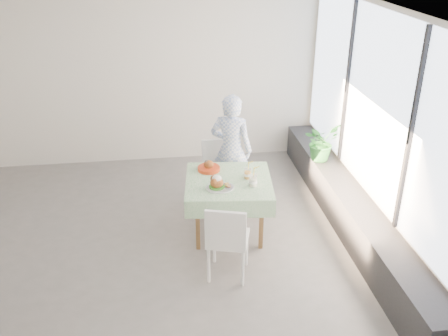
{
  "coord_description": "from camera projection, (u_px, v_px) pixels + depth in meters",
  "views": [
    {
      "loc": [
        0.44,
        -5.29,
        3.55
      ],
      "look_at": [
        1.19,
        0.15,
        0.89
      ],
      "focal_mm": 40.0,
      "sensor_mm": 36.0,
      "label": 1
    }
  ],
  "objects": [
    {
      "name": "ceiling",
      "position": [
        108.0,
        10.0,
        4.98
      ],
      "size": [
        6.0,
        6.0,
        0.0
      ],
      "primitive_type": "plane",
      "rotation": [
        3.14,
        0.0,
        0.0
      ],
      "color": "white",
      "rests_on": "ground"
    },
    {
      "name": "potted_plant",
      "position": [
        321.0,
        142.0,
        7.13
      ],
      "size": [
        0.65,
        0.63,
        0.56
      ],
      "primitive_type": "imported",
      "rotation": [
        0.0,
        0.0,
        0.53
      ],
      "color": "#257135",
      "rests_on": "window_ledge"
    },
    {
      "name": "chair_near",
      "position": [
        228.0,
        253.0,
        5.53
      ],
      "size": [
        0.54,
        0.54,
        0.93
      ],
      "color": "white",
      "rests_on": "ground"
    },
    {
      "name": "chair_far",
      "position": [
        219.0,
        183.0,
        7.06
      ],
      "size": [
        0.44,
        0.44,
        0.88
      ],
      "color": "white",
      "rests_on": "ground"
    },
    {
      "name": "floor",
      "position": [
        131.0,
        243.0,
        6.2
      ],
      "size": [
        6.0,
        6.0,
        0.0
      ],
      "primitive_type": "plane",
      "color": "#5E5B59",
      "rests_on": "ground"
    },
    {
      "name": "cafe_table",
      "position": [
        228.0,
        200.0,
        6.25
      ],
      "size": [
        1.15,
        1.15,
        0.74
      ],
      "color": "brown",
      "rests_on": "ground"
    },
    {
      "name": "main_dish",
      "position": [
        218.0,
        184.0,
        5.9
      ],
      "size": [
        0.34,
        0.34,
        0.17
      ],
      "color": "white",
      "rests_on": "cafe_table"
    },
    {
      "name": "wall_right",
      "position": [
        376.0,
        126.0,
        5.96
      ],
      "size": [
        0.02,
        5.0,
        2.8
      ],
      "primitive_type": "cube",
      "color": "silver",
      "rests_on": "ground"
    },
    {
      "name": "wall_front",
      "position": [
        103.0,
        279.0,
        3.37
      ],
      "size": [
        6.0,
        0.02,
        2.8
      ],
      "primitive_type": "cube",
      "color": "silver",
      "rests_on": "ground"
    },
    {
      "name": "wall_back",
      "position": [
        129.0,
        79.0,
        7.82
      ],
      "size": [
        6.0,
        0.02,
        2.8
      ],
      "primitive_type": "cube",
      "color": "silver",
      "rests_on": "ground"
    },
    {
      "name": "second_dish",
      "position": [
        209.0,
        167.0,
        6.35
      ],
      "size": [
        0.29,
        0.29,
        0.14
      ],
      "color": "#B83412",
      "rests_on": "cafe_table"
    },
    {
      "name": "diner",
      "position": [
        231.0,
        150.0,
        6.82
      ],
      "size": [
        0.68,
        0.57,
        1.59
      ],
      "primitive_type": "imported",
      "rotation": [
        0.0,
        0.0,
        2.75
      ],
      "color": "#859DD4",
      "rests_on": "ground"
    },
    {
      "name": "window_pane",
      "position": [
        376.0,
        106.0,
        5.85
      ],
      "size": [
        0.01,
        4.8,
        2.18
      ],
      "primitive_type": "cube",
      "color": "#D1E0F9",
      "rests_on": "ground"
    },
    {
      "name": "juice_cup_lemonade",
      "position": [
        253.0,
        181.0,
        5.96
      ],
      "size": [
        0.11,
        0.11,
        0.3
      ],
      "color": "white",
      "rests_on": "cafe_table"
    },
    {
      "name": "window_ledge",
      "position": [
        349.0,
        210.0,
        6.44
      ],
      "size": [
        0.4,
        4.8,
        0.5
      ],
      "primitive_type": "cube",
      "color": "black",
      "rests_on": "ground"
    },
    {
      "name": "juice_cup_orange",
      "position": [
        248.0,
        174.0,
        6.14
      ],
      "size": [
        0.09,
        0.09,
        0.26
      ],
      "color": "white",
      "rests_on": "cafe_table"
    }
  ]
}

